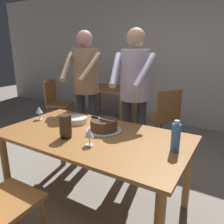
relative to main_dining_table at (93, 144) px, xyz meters
The scene contains 15 objects.
ground_plane 0.65m from the main_dining_table, ahead, with size 14.00×14.00×0.00m, color gray.
back_wall 2.96m from the main_dining_table, 90.00° to the left, with size 10.00×0.12×2.70m, color silver.
main_dining_table is the anchor object (origin of this frame).
cake_on_platter 0.20m from the main_dining_table, 73.11° to the left, with size 0.34×0.34×0.11m.
cake_knife 0.25m from the main_dining_table, 103.86° to the left, with size 0.27×0.04×0.02m.
plate_stack 0.40m from the main_dining_table, 152.38° to the left, with size 0.22×0.22×0.06m.
wine_glass_near 0.31m from the main_dining_table, 60.87° to the right, with size 0.08×0.08×0.14m.
wine_glass_far 0.79m from the main_dining_table, behind, with size 0.08×0.08×0.14m.
water_bottle 0.77m from the main_dining_table, ahead, with size 0.07×0.07×0.25m.
hurricane_lamp 0.32m from the main_dining_table, 130.87° to the right, with size 0.11×0.11×0.21m.
person_cutting_cake 0.81m from the main_dining_table, 83.02° to the left, with size 0.46×0.57×1.72m.
person_standing_beside 1.04m from the main_dining_table, 130.93° to the left, with size 0.46×0.57×1.72m.
background_table 2.48m from the main_dining_table, 118.34° to the left, with size 1.00×0.70×0.74m.
background_chair_1 2.55m from the main_dining_table, 142.24° to the left, with size 0.56×0.56×0.90m.
background_chair_2 1.76m from the main_dining_table, 86.71° to the left, with size 0.61×0.61×0.90m.
Camera 1 is at (1.13, -1.54, 1.53)m, focal length 35.56 mm.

